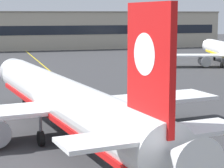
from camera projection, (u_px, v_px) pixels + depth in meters
taxiway_centreline at (88, 102)px, 55.68m from camera, size 1.18×180.00×0.01m
airliner_foreground at (63, 100)px, 39.39m from camera, size 32.36×41.43×11.65m
safety_cone_by_nose_gear at (43, 102)px, 54.26m from camera, size 0.44×0.44×0.55m
terminal_building at (53, 30)px, 140.74m from camera, size 111.42×12.40×11.98m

